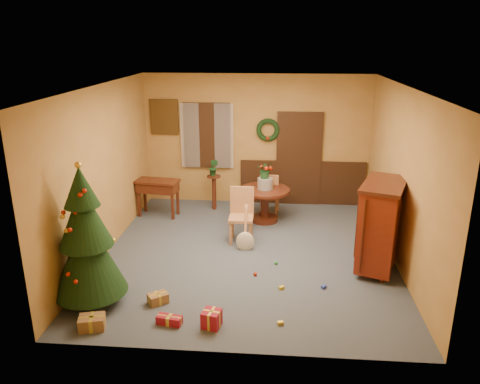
# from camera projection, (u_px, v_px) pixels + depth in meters

# --- Properties ---
(room_envelope) EXTENTS (5.50, 5.50, 5.50)m
(room_envelope) POSITION_uv_depth(u_px,v_px,m) (265.00, 156.00, 10.46)
(room_envelope) COLOR #323A49
(room_envelope) RESTS_ON ground
(dining_table) EXTENTS (1.02, 1.02, 0.70)m
(dining_table) POSITION_uv_depth(u_px,v_px,m) (265.00, 199.00, 9.58)
(dining_table) COLOR black
(dining_table) RESTS_ON floor
(urn) EXTENTS (0.31, 0.31, 0.23)m
(urn) POSITION_uv_depth(u_px,v_px,m) (265.00, 183.00, 9.48)
(urn) COLOR slate
(urn) RESTS_ON dining_table
(centerpiece_plant) EXTENTS (0.32, 0.28, 0.36)m
(centerpiece_plant) POSITION_uv_depth(u_px,v_px,m) (265.00, 170.00, 9.38)
(centerpiece_plant) COLOR #1E4C23
(centerpiece_plant) RESTS_ON urn
(chair_near) EXTENTS (0.44, 0.44, 1.02)m
(chair_near) POSITION_uv_depth(u_px,v_px,m) (242.00, 213.00, 8.66)
(chair_near) COLOR #A16840
(chair_near) RESTS_ON floor
(chair_far) EXTENTS (0.44, 0.44, 0.91)m
(chair_far) POSITION_uv_depth(u_px,v_px,m) (270.00, 192.00, 9.96)
(chair_far) COLOR #A16840
(chair_far) RESTS_ON floor
(guitar) EXTENTS (0.37, 0.53, 0.76)m
(guitar) POSITION_uv_depth(u_px,v_px,m) (245.00, 230.00, 8.29)
(guitar) COLOR beige
(guitar) RESTS_ON floor
(plant_stand) EXTENTS (0.30, 0.30, 0.77)m
(plant_stand) POSITION_uv_depth(u_px,v_px,m) (214.00, 188.00, 10.26)
(plant_stand) COLOR black
(plant_stand) RESTS_ON floor
(stand_plant) EXTENTS (0.26, 0.23, 0.38)m
(stand_plant) POSITION_uv_depth(u_px,v_px,m) (214.00, 167.00, 10.10)
(stand_plant) COLOR #19471E
(stand_plant) RESTS_ON plant_stand
(christmas_tree) EXTENTS (1.02, 1.02, 2.10)m
(christmas_tree) POSITION_uv_depth(u_px,v_px,m) (86.00, 239.00, 6.44)
(christmas_tree) COLOR #382111
(christmas_tree) RESTS_ON floor
(writing_desk) EXTENTS (0.94, 0.56, 0.79)m
(writing_desk) POSITION_uv_depth(u_px,v_px,m) (158.00, 189.00, 9.85)
(writing_desk) COLOR black
(writing_desk) RESTS_ON floor
(sideboard) EXTENTS (0.97, 1.30, 1.48)m
(sideboard) POSITION_uv_depth(u_px,v_px,m) (381.00, 224.00, 7.50)
(sideboard) COLOR #511009
(sideboard) RESTS_ON floor
(gift_a) EXTENTS (0.37, 0.31, 0.18)m
(gift_a) POSITION_uv_depth(u_px,v_px,m) (92.00, 323.00, 6.12)
(gift_a) COLOR brown
(gift_a) RESTS_ON floor
(gift_b) EXTENTS (0.27, 0.27, 0.23)m
(gift_b) POSITION_uv_depth(u_px,v_px,m) (212.00, 319.00, 6.15)
(gift_b) COLOR maroon
(gift_b) RESTS_ON floor
(gift_c) EXTENTS (0.33, 0.31, 0.15)m
(gift_c) POSITION_uv_depth(u_px,v_px,m) (158.00, 298.00, 6.71)
(gift_c) COLOR brown
(gift_c) RESTS_ON floor
(gift_d) EXTENTS (0.35, 0.20, 0.12)m
(gift_d) POSITION_uv_depth(u_px,v_px,m) (169.00, 320.00, 6.22)
(gift_d) COLOR maroon
(gift_d) RESTS_ON floor
(toy_a) EXTENTS (0.09, 0.09, 0.05)m
(toy_a) POSITION_uv_depth(u_px,v_px,m) (324.00, 287.00, 7.12)
(toy_a) COLOR #2842AD
(toy_a) RESTS_ON floor
(toy_b) EXTENTS (0.06, 0.06, 0.06)m
(toy_b) POSITION_uv_depth(u_px,v_px,m) (276.00, 263.00, 7.86)
(toy_b) COLOR #268C3D
(toy_b) RESTS_ON floor
(toy_c) EXTENTS (0.09, 0.09, 0.05)m
(toy_c) POSITION_uv_depth(u_px,v_px,m) (282.00, 288.00, 7.09)
(toy_c) COLOR gold
(toy_c) RESTS_ON floor
(toy_d) EXTENTS (0.06, 0.06, 0.06)m
(toy_d) POSITION_uv_depth(u_px,v_px,m) (255.00, 274.00, 7.48)
(toy_d) COLOR #B4210C
(toy_d) RESTS_ON floor
(toy_e) EXTENTS (0.09, 0.07, 0.05)m
(toy_e) POSITION_uv_depth(u_px,v_px,m) (280.00, 323.00, 6.22)
(toy_e) COLOR gold
(toy_e) RESTS_ON floor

